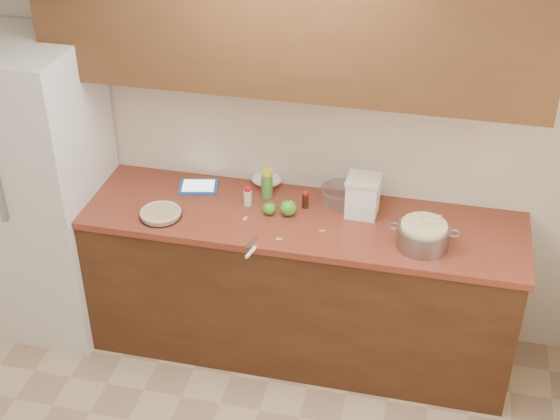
% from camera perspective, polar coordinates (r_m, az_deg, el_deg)
% --- Properties ---
extents(room_shell, '(3.60, 3.60, 3.60)m').
position_cam_1_polar(room_shell, '(2.90, -6.38, -9.51)').
color(room_shell, tan).
rests_on(room_shell, ground).
extents(counter_run, '(2.64, 0.68, 0.92)m').
position_cam_1_polar(counter_run, '(4.52, 0.18, -5.21)').
color(counter_run, '#472713').
rests_on(counter_run, ground).
extents(upper_cabinets, '(2.60, 0.34, 0.70)m').
position_cam_1_polar(upper_cabinets, '(3.94, 0.73, 13.57)').
color(upper_cabinets, '#553119').
rests_on(upper_cabinets, room_shell).
extents(fridge, '(0.70, 0.70, 1.80)m').
position_cam_1_polar(fridge, '(4.72, -17.20, 1.39)').
color(fridge, silver).
rests_on(fridge, ground).
extents(pie, '(0.23, 0.23, 0.04)m').
position_cam_1_polar(pie, '(4.28, -8.73, -0.26)').
color(pie, silver).
rests_on(pie, counter_run).
extents(colander, '(0.36, 0.27, 0.14)m').
position_cam_1_polar(colander, '(4.04, 10.42, -1.84)').
color(colander, gray).
rests_on(colander, counter_run).
extents(flour_canister, '(0.19, 0.19, 0.22)m').
position_cam_1_polar(flour_canister, '(4.23, 6.08, 1.06)').
color(flour_canister, white).
rests_on(flour_canister, counter_run).
extents(tablet, '(0.25, 0.21, 0.02)m').
position_cam_1_polar(tablet, '(4.52, -5.98, 1.71)').
color(tablet, '#2250A6').
rests_on(tablet, counter_run).
extents(paring_knife, '(0.06, 0.20, 0.02)m').
position_cam_1_polar(paring_knife, '(3.96, -2.15, -3.00)').
color(paring_knife, gray).
rests_on(paring_knife, counter_run).
extents(lemon_bottle, '(0.06, 0.06, 0.17)m').
position_cam_1_polar(lemon_bottle, '(4.37, -0.96, 1.92)').
color(lemon_bottle, '#4C8C38').
rests_on(lemon_bottle, counter_run).
extents(cinnamon_shaker, '(0.05, 0.05, 0.11)m').
position_cam_1_polar(cinnamon_shaker, '(4.32, -2.37, 0.99)').
color(cinnamon_shaker, beige).
rests_on(cinnamon_shaker, counter_run).
extents(vanilla_bottle, '(0.04, 0.04, 0.10)m').
position_cam_1_polar(vanilla_bottle, '(4.30, 1.87, 0.75)').
color(vanilla_bottle, black).
rests_on(vanilla_bottle, counter_run).
extents(mixing_bowl, '(0.24, 0.24, 0.09)m').
position_cam_1_polar(mixing_bowl, '(4.36, 4.55, 1.16)').
color(mixing_bowl, silver).
rests_on(mixing_bowl, counter_run).
extents(paper_towel, '(0.22, 0.20, 0.07)m').
position_cam_1_polar(paper_towel, '(4.51, -0.99, 2.26)').
color(paper_towel, white).
rests_on(paper_towel, counter_run).
extents(apple_left, '(0.07, 0.07, 0.08)m').
position_cam_1_polar(apple_left, '(4.24, -0.79, 0.11)').
color(apple_left, green).
rests_on(apple_left, counter_run).
extents(apple_center, '(0.09, 0.09, 0.10)m').
position_cam_1_polar(apple_center, '(4.23, 0.61, 0.16)').
color(apple_center, green).
rests_on(apple_center, counter_run).
extents(peel_a, '(0.03, 0.02, 0.00)m').
position_cam_1_polar(peel_a, '(4.06, -0.07, -2.13)').
color(peel_a, '#9AC35F').
rests_on(peel_a, counter_run).
extents(peel_b, '(0.02, 0.04, 0.00)m').
position_cam_1_polar(peel_b, '(4.22, -2.57, -0.63)').
color(peel_b, '#9AC35F').
rests_on(peel_b, counter_run).
extents(peel_c, '(0.03, 0.02, 0.00)m').
position_cam_1_polar(peel_c, '(4.13, 3.08, -1.53)').
color(peel_c, '#9AC35F').
rests_on(peel_c, counter_run).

